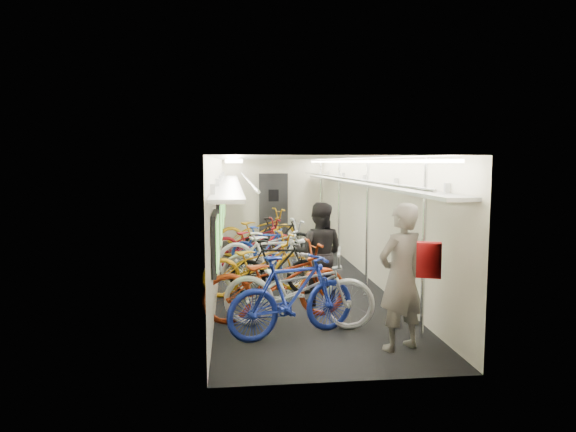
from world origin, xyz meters
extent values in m
plane|color=black|center=(0.00, 0.00, 0.00)|extent=(10.00, 10.00, 0.00)
plane|color=white|center=(0.00, 0.00, 2.40)|extent=(10.00, 10.00, 0.00)
plane|color=beige|center=(-1.50, 0.00, 1.20)|extent=(0.00, 10.00, 10.00)
plane|color=beige|center=(1.50, 0.00, 1.20)|extent=(0.00, 10.00, 10.00)
plane|color=beige|center=(0.00, 5.00, 1.20)|extent=(3.00, 0.00, 3.00)
plane|color=beige|center=(0.00, -5.00, 1.20)|extent=(3.00, 0.00, 3.00)
cube|color=black|center=(-1.46, -3.20, 1.25)|extent=(0.06, 1.10, 0.80)
cube|color=#86CC59|center=(-1.42, -3.20, 1.25)|extent=(0.02, 0.96, 0.66)
cube|color=black|center=(-1.46, -1.00, 1.25)|extent=(0.06, 1.10, 0.80)
cube|color=#86CC59|center=(-1.42, -1.00, 1.25)|extent=(0.02, 0.96, 0.66)
cube|color=black|center=(-1.46, 1.20, 1.25)|extent=(0.06, 1.10, 0.80)
cube|color=#86CC59|center=(-1.42, 1.20, 1.25)|extent=(0.02, 0.96, 0.66)
cube|color=black|center=(-1.46, 3.40, 1.25)|extent=(0.06, 1.10, 0.80)
cube|color=#86CC59|center=(-1.42, 3.40, 1.25)|extent=(0.02, 0.96, 0.66)
cube|color=yellow|center=(-1.45, -2.10, 1.30)|extent=(0.02, 0.22, 0.30)
cube|color=yellow|center=(-1.45, 0.10, 1.30)|extent=(0.02, 0.22, 0.30)
cube|color=yellow|center=(-1.45, 2.30, 1.30)|extent=(0.02, 0.22, 0.30)
cube|color=black|center=(0.00, 4.94, 1.00)|extent=(0.85, 0.08, 2.00)
cube|color=#999BA0|center=(-1.28, 0.00, 1.92)|extent=(0.40, 9.70, 0.05)
cube|color=#999BA0|center=(1.28, 0.00, 1.92)|extent=(0.40, 9.70, 0.05)
cylinder|color=silver|center=(-0.95, 0.00, 2.02)|extent=(0.04, 9.70, 0.04)
cylinder|color=silver|center=(0.95, 0.00, 2.02)|extent=(0.04, 9.70, 0.04)
cube|color=white|center=(-1.20, 0.00, 2.34)|extent=(0.18, 9.60, 0.04)
cube|color=white|center=(1.20, 0.00, 2.34)|extent=(0.18, 9.60, 0.04)
cylinder|color=silver|center=(1.25, -3.80, 1.20)|extent=(0.05, 0.05, 2.38)
cylinder|color=silver|center=(1.25, -1.00, 1.20)|extent=(0.05, 0.05, 2.38)
cylinder|color=silver|center=(1.25, 1.50, 1.20)|extent=(0.05, 0.05, 2.38)
cylinder|color=silver|center=(1.25, 4.00, 1.20)|extent=(0.05, 0.05, 2.38)
imported|color=#BCBDC1|center=(-0.31, -3.13, 0.56)|extent=(2.25, 1.20, 1.12)
imported|color=navy|center=(-0.44, -3.52, 0.56)|extent=(1.93, 1.11, 1.12)
imported|color=#9A2F10|center=(-0.59, -2.75, 0.58)|extent=(2.30, 1.16, 1.15)
imported|color=black|center=(-0.46, -1.32, 0.49)|extent=(1.66, 0.59, 0.98)
imported|color=orange|center=(-0.79, -1.18, 0.53)|extent=(2.15, 1.32, 1.07)
imported|color=silver|center=(-0.53, -0.99, 0.54)|extent=(1.80, 0.56, 1.07)
imported|color=silver|center=(-0.46, 0.12, 0.58)|extent=(2.32, 1.29, 1.16)
imported|color=#193698|center=(-0.53, 0.86, 0.47)|extent=(1.61, 1.02, 0.94)
imported|color=maroon|center=(-0.75, 1.47, 0.52)|extent=(2.09, 1.23, 1.04)
imported|color=black|center=(-0.12, 1.96, 0.51)|extent=(1.72, 0.58, 1.02)
imported|color=#B87F11|center=(-0.59, 2.71, 0.58)|extent=(2.32, 1.44, 1.15)
imported|color=gray|center=(0.84, -4.13, 0.92)|extent=(0.79, 0.67, 1.83)
imported|color=black|center=(0.19, -1.98, 0.84)|extent=(0.98, 0.87, 1.68)
cube|color=#B11114|center=(0.88, -4.90, 1.28)|extent=(0.29, 0.22, 0.38)
camera|label=1|loc=(-1.22, -10.15, 2.33)|focal=32.00mm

